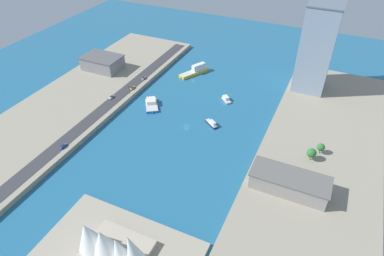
{
  "coord_description": "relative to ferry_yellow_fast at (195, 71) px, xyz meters",
  "views": [
    {
      "loc": [
        -80.86,
        166.23,
        138.0
      ],
      "look_at": [
        -6.67,
        5.01,
        3.87
      ],
      "focal_mm": 31.59,
      "sensor_mm": 36.0,
      "label": 1
    }
  ],
  "objects": [
    {
      "name": "quay_west",
      "position": [
        -112.7,
        71.97,
        -0.98
      ],
      "size": [
        70.0,
        240.0,
        3.28
      ],
      "primitive_type": "cube",
      "color": "#9E937F",
      "rests_on": "ground_plane"
    },
    {
      "name": "patrol_launch_navy",
      "position": [
        -40.76,
        63.61,
        -1.24
      ],
      "size": [
        11.53,
        9.21,
        3.9
      ],
      "color": "#1E284C",
      "rests_on": "ground_plane"
    },
    {
      "name": "carpark_squat_concrete",
      "position": [
        -100.95,
        103.85,
        5.51
      ],
      "size": [
        41.15,
        16.77,
        9.64
      ],
      "color": "gray",
      "rests_on": "quay_west"
    },
    {
      "name": "ferry_yellow_fast",
      "position": [
        0.0,
        0.0,
        0.0
      ],
      "size": [
        18.68,
        28.37,
        7.71
      ],
      "color": "yellow",
      "rests_on": "ground_plane"
    },
    {
      "name": "hatchback_blue",
      "position": [
        32.05,
        127.27,
        1.6
      ],
      "size": [
        2.07,
        5.16,
        1.59
      ],
      "color": "black",
      "rests_on": "road_strip"
    },
    {
      "name": "traffic_light_waterfront",
      "position": [
        29.83,
        56.45,
        5.01
      ],
      "size": [
        0.36,
        0.36,
        6.5
      ],
      "color": "black",
      "rests_on": "quay_east"
    },
    {
      "name": "ground_plane",
      "position": [
        -25.49,
        71.97,
        -2.62
      ],
      "size": [
        440.0,
        440.0,
        0.0
      ],
      "primitive_type": "plane",
      "color": "#23668E"
    },
    {
      "name": "opera_landmark",
      "position": [
        -39.35,
        176.22,
        7.57
      ],
      "size": [
        37.47,
        28.28,
        22.98
      ],
      "color": "#BCAD93",
      "rests_on": "peninsula_point"
    },
    {
      "name": "van_white",
      "position": [
        38.6,
        67.65,
        1.56
      ],
      "size": [
        1.88,
        4.8,
        1.51
      ],
      "color": "black",
      "rests_on": "road_strip"
    },
    {
      "name": "taxi_yellow_cab",
      "position": [
        31.85,
        49.54,
        1.55
      ],
      "size": [
        2.05,
        5.03,
        1.47
      ],
      "color": "black",
      "rests_on": "road_strip"
    },
    {
      "name": "catamaran_blue",
      "position": [
        8.73,
        60.0,
        -1.01
      ],
      "size": [
        17.34,
        19.92,
        4.4
      ],
      "color": "blue",
      "rests_on": "ground_plane"
    },
    {
      "name": "quay_east",
      "position": [
        61.72,
        71.97,
        -0.98
      ],
      "size": [
        70.0,
        240.0,
        3.28
      ],
      "primitive_type": "cube",
      "color": "#9E937F",
      "rests_on": "ground_plane"
    },
    {
      "name": "sedan_silver",
      "position": [
        31.95,
        32.25,
        1.63
      ],
      "size": [
        1.89,
        4.78,
        1.68
      ],
      "color": "black",
      "rests_on": "road_strip"
    },
    {
      "name": "warehouse_low_gray",
      "position": [
        73.34,
        30.74,
        6.34
      ],
      "size": [
        32.43,
        22.4,
        11.29
      ],
      "color": "gray",
      "rests_on": "quay_east"
    },
    {
      "name": "park_tree_cluster",
      "position": [
        -109.44,
        72.0,
        5.49
      ],
      "size": [
        9.39,
        13.54,
        7.86
      ],
      "color": "brown",
      "rests_on": "quay_west"
    },
    {
      "name": "tower_tall_glass",
      "position": [
        -92.31,
        -11.92,
        33.35
      ],
      "size": [
        24.01,
        28.35,
        65.31
      ],
      "color": "#8C9EB2",
      "rests_on": "quay_west"
    },
    {
      "name": "road_strip",
      "position": [
        35.41,
        71.97,
        0.74
      ],
      "size": [
        9.54,
        228.0,
        0.15
      ],
      "primitive_type": "cube",
      "color": "#38383D",
      "rests_on": "quay_east"
    },
    {
      "name": "yacht_sleek_gray",
      "position": [
        -39.22,
        30.36,
        -1.19
      ],
      "size": [
        9.85,
        9.74,
        3.64
      ],
      "color": "#999EA3",
      "rests_on": "ground_plane"
    }
  ]
}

